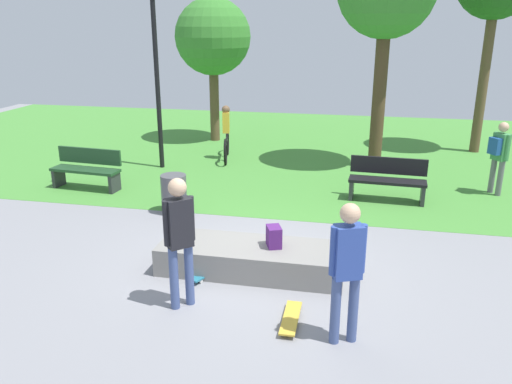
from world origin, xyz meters
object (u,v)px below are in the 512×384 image
skater_performing_trick (347,263)px  skater_watching (180,233)px  skateboard_spare (209,271)px  trash_bin (174,194)px  backpack_on_ledge (274,237)px  pedestrian_with_backpack (499,152)px  tree_tall_oak (213,38)px  concrete_ledge (251,258)px  cyclist_on_bicycle (226,137)px  park_bench_far_right (87,168)px  lamp_post (156,62)px  park_bench_by_oak (388,179)px  skateboard_by_ledge (291,318)px

skater_performing_trick → skater_watching: 2.19m
skateboard_spare → trash_bin: trash_bin is taller
backpack_on_ledge → skateboard_spare: backpack_on_ledge is taller
skateboard_spare → pedestrian_with_backpack: pedestrian_with_backpack is taller
tree_tall_oak → concrete_ledge: bearing=-70.7°
skater_watching → cyclist_on_bicycle: skater_watching is taller
tree_tall_oak → skater_performing_trick: bearing=-66.3°
backpack_on_ledge → park_bench_far_right: bearing=-144.5°
skater_performing_trick → cyclist_on_bicycle: 8.83m
backpack_on_ledge → tree_tall_oak: 9.69m
concrete_ledge → lamp_post: bearing=123.6°
concrete_ledge → skateboard_spare: size_ratio=3.46×
skater_watching → park_bench_far_right: bearing=130.7°
park_bench_far_right → pedestrian_with_backpack: bearing=8.9°
tree_tall_oak → park_bench_by_oak: bearing=-43.4°
park_bench_far_right → cyclist_on_bicycle: (2.44, 3.20, 0.15)m
concrete_ledge → park_bench_by_oak: park_bench_by_oak is taller
backpack_on_ledge → pedestrian_with_backpack: size_ratio=0.20×
concrete_ledge → lamp_post: (-3.55, 5.33, 2.48)m
skateboard_spare → cyclist_on_bicycle: size_ratio=0.45×
trash_bin → cyclist_on_bicycle: bearing=90.8°
skater_performing_trick → pedestrian_with_backpack: skater_performing_trick is taller
skater_performing_trick → tree_tall_oak: 11.46m
backpack_on_ledge → tree_tall_oak: size_ratio=0.07×
concrete_ledge → skater_performing_trick: 2.30m
concrete_ledge → skateboard_by_ledge: concrete_ledge is taller
pedestrian_with_backpack → lamp_post: bearing=175.6°
tree_tall_oak → backpack_on_ledge: bearing=-68.6°
skater_performing_trick → skater_watching: skater_watching is taller
backpack_on_ledge → skater_performing_trick: size_ratio=0.18×
pedestrian_with_backpack → cyclist_on_bicycle: size_ratio=0.90×
trash_bin → pedestrian_with_backpack: pedestrian_with_backpack is taller
pedestrian_with_backpack → park_bench_far_right: bearing=-171.1°
pedestrian_with_backpack → cyclist_on_bicycle: 6.83m
concrete_ledge → park_bench_far_right: bearing=144.0°
tree_tall_oak → trash_bin: tree_tall_oak is taller
tree_tall_oak → skateboard_by_ledge: bearing=-68.9°
skater_watching → skateboard_spare: bearing=84.6°
skater_watching → cyclist_on_bicycle: size_ratio=1.00×
park_bench_far_right → trash_bin: bearing=-24.1°
skateboard_by_ledge → tree_tall_oak: size_ratio=0.18×
concrete_ledge → cyclist_on_bicycle: (-2.10, 6.50, 0.42)m
skateboard_by_ledge → skateboard_spare: 1.75m
backpack_on_ledge → trash_bin: 3.21m
backpack_on_ledge → skateboard_spare: size_ratio=0.39×
skateboard_by_ledge → tree_tall_oak: (-3.86, 10.04, 3.11)m
skater_watching → trash_bin: (-1.35, 3.36, -0.67)m
concrete_ledge → skateboard_spare: 0.67m
tree_tall_oak → lamp_post: size_ratio=0.98×
park_bench_far_right → park_bench_by_oak: bearing=4.4°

